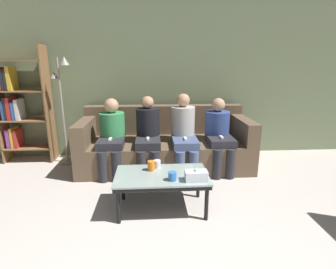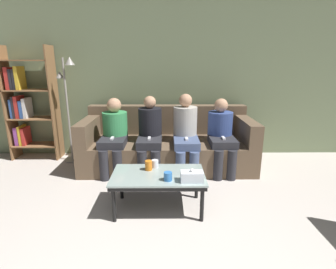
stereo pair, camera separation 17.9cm
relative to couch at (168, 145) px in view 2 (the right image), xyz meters
name	(u,v)px [view 2 (the right image)]	position (x,y,z in m)	size (l,w,h in m)	color
wall_back	(167,77)	(0.00, 0.56, 0.99)	(12.00, 0.06, 2.60)	#707F5B
couch	(168,145)	(0.00, 0.00, 0.00)	(2.49, 0.99, 0.87)	brown
coffee_table	(158,178)	(-0.11, -1.28, 0.05)	(0.97, 0.57, 0.40)	#8C9E99
cup_near_left	(168,176)	(-0.01, -1.43, 0.14)	(0.08, 0.08, 0.09)	#3372BF
cup_near_right	(155,164)	(-0.15, -1.10, 0.14)	(0.08, 0.08, 0.09)	silver
cup_far_center	(149,165)	(-0.21, -1.17, 0.15)	(0.08, 0.08, 0.11)	orange
tissue_box	(192,176)	(0.23, -1.45, 0.14)	(0.22, 0.12, 0.13)	silver
bookshelf	(26,104)	(-2.24, 0.33, 0.58)	(0.75, 0.32, 1.78)	brown
standing_lamp	(68,99)	(-1.52, 0.19, 0.68)	(0.31, 0.26, 1.61)	gray
seated_person_left_end	(114,133)	(-0.76, -0.22, 0.26)	(0.35, 0.68, 1.05)	#28282D
seated_person_mid_left	(150,132)	(-0.25, -0.23, 0.26)	(0.33, 0.69, 1.08)	#28282D
seated_person_mid_right	(186,132)	(0.25, -0.23, 0.28)	(0.34, 0.73, 1.11)	#47567A
seated_person_right_end	(221,133)	(0.76, -0.22, 0.25)	(0.35, 0.68, 1.04)	#28282D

